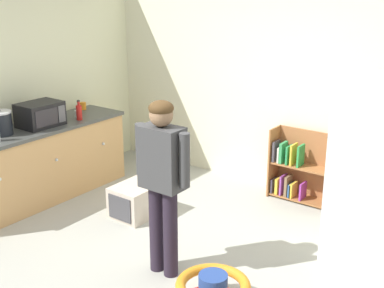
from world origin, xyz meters
The scene contains 13 objects.
ground_plane centered at (0.00, 0.00, 0.00)m, with size 12.00×12.00×0.00m, color #A4A69D.
back_wall centered at (0.00, 2.33, 1.35)m, with size 5.20×0.06×2.70m, color silver.
left_side_wall centered at (-2.63, 0.80, 1.35)m, with size 0.06×2.99×2.70m, color #E5E9C0.
kitchen_counter centered at (-2.20, 0.32, 0.45)m, with size 0.65×2.26×0.90m.
refrigerator centered at (1.50, 1.07, 0.89)m, with size 0.73×0.68×1.78m.
bookshelf centered at (0.31, 2.14, 0.37)m, with size 0.80×0.28×0.85m.
standing_person centered at (0.03, -0.07, 0.96)m, with size 0.57×0.22×1.60m.
pet_carrier centered at (-0.96, 0.65, 0.18)m, with size 0.42×0.55×0.36m.
microwave centered at (-2.19, 0.38, 1.04)m, with size 0.37×0.48×0.28m.
crock_pot centered at (-2.25, -0.11, 1.03)m, with size 0.26×0.26×0.29m.
ketchup_bottle centered at (-2.03, 0.83, 1.00)m, with size 0.07×0.07×0.25m.
white_cup centered at (-2.12, 0.89, 0.95)m, with size 0.08×0.08×0.10m, color white.
orange_cup centered at (-2.39, 1.21, 0.95)m, with size 0.08×0.08×0.10m, color orange.
Camera 1 is at (2.64, -3.18, 2.54)m, focal length 47.63 mm.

